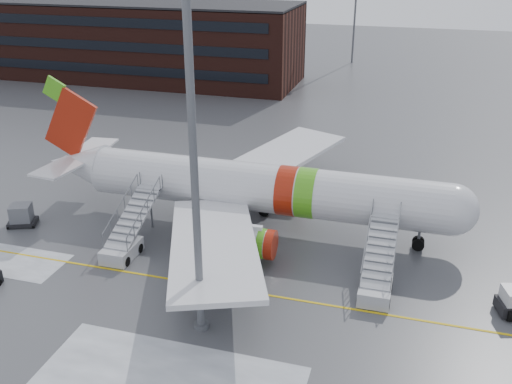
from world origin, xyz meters
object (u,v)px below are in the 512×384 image
(airstair_aft, at_px, (126,239))
(light_mast_near, at_px, (190,84))
(airliner, at_px, (251,188))
(uld_container, at_px, (22,216))
(airstair_fwd, at_px, (377,277))

(airstair_aft, height_order, light_mast_near, light_mast_near)
(airliner, distance_m, uld_container, 18.70)
(airstair_fwd, bearing_deg, uld_container, 176.70)
(airliner, bearing_deg, light_mast_near, -86.26)
(airliner, xyz_separation_m, light_mast_near, (0.87, -13.36, 11.19))
(airstair_fwd, relative_size, airstair_aft, 1.00)
(airstair_fwd, xyz_separation_m, airstair_aft, (-18.12, 0.00, 0.00))
(airstair_fwd, distance_m, airstair_aft, 18.12)
(airstair_aft, bearing_deg, airliner, 40.53)
(airliner, height_order, airstair_fwd, airliner)
(uld_container, relative_size, light_mast_near, 0.09)
(airliner, height_order, light_mast_near, light_mast_near)
(airliner, relative_size, light_mast_near, 1.23)
(airliner, bearing_deg, uld_container, -164.66)
(airliner, relative_size, airstair_fwd, 4.55)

